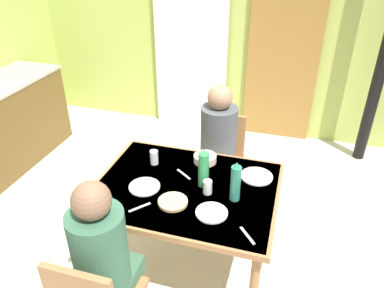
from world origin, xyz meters
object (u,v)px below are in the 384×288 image
(dining_table, at_px, (186,196))
(person_near_diner, at_px, (101,249))
(water_bottle_green_far, at_px, (236,182))
(person_far_diner, at_px, (218,136))
(chair_far_diner, at_px, (220,157))
(water_bottle_green_near, at_px, (204,169))
(serving_bowl_center, at_px, (205,159))

(dining_table, height_order, person_near_diner, person_near_diner)
(water_bottle_green_far, bearing_deg, person_far_diner, 110.83)
(dining_table, distance_m, chair_far_diner, 0.85)
(dining_table, distance_m, water_bottle_green_near, 0.24)
(serving_bowl_center, bearing_deg, chair_far_diner, 88.04)
(chair_far_diner, bearing_deg, water_bottle_green_near, 93.43)
(water_bottle_green_near, bearing_deg, person_near_diner, -115.97)
(person_near_diner, distance_m, serving_bowl_center, 1.08)
(water_bottle_green_near, height_order, serving_bowl_center, water_bottle_green_near)
(serving_bowl_center, bearing_deg, person_far_diner, 87.30)
(person_near_diner, height_order, water_bottle_green_near, person_near_diner)
(chair_far_diner, relative_size, person_near_diner, 1.13)
(chair_far_diner, xyz_separation_m, serving_bowl_center, (-0.02, -0.49, 0.28))
(dining_table, bearing_deg, water_bottle_green_far, -6.12)
(person_far_diner, bearing_deg, water_bottle_green_far, 110.83)
(dining_table, relative_size, person_far_diner, 1.61)
(dining_table, height_order, water_bottle_green_far, water_bottle_green_far)
(dining_table, height_order, chair_far_diner, chair_far_diner)
(chair_far_diner, bearing_deg, dining_table, 85.70)
(person_far_diner, xyz_separation_m, serving_bowl_center, (-0.02, -0.36, -0.00))
(water_bottle_green_far, relative_size, serving_bowl_center, 1.65)
(person_near_diner, height_order, person_far_diner, same)
(chair_far_diner, relative_size, water_bottle_green_near, 3.05)
(person_far_diner, relative_size, water_bottle_green_far, 2.74)
(person_far_diner, height_order, water_bottle_green_near, person_far_diner)
(water_bottle_green_near, relative_size, serving_bowl_center, 1.68)
(person_far_diner, distance_m, serving_bowl_center, 0.36)
(dining_table, distance_m, person_near_diner, 0.75)
(water_bottle_green_near, bearing_deg, serving_bowl_center, 102.52)
(chair_far_diner, relative_size, person_far_diner, 1.13)
(person_near_diner, xyz_separation_m, water_bottle_green_near, (0.36, 0.75, 0.10))
(person_near_diner, distance_m, water_bottle_green_far, 0.89)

